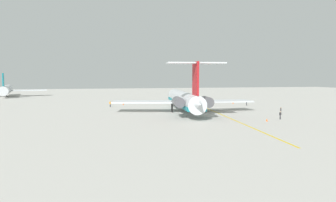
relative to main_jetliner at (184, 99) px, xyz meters
The scene contains 11 objects.
ground 13.67m from the main_jetliner, 62.91° to the right, with size 317.87×317.87×0.00m, color #B7B5AD.
main_jetliner is the anchor object (origin of this frame).
airliner_far_right 99.96m from the main_jetliner, 37.37° to the left, with size 34.42×34.24×10.31m.
ground_crew_near_nose 23.02m from the main_jetliner, 114.61° to the right, with size 0.26×0.37×1.65m.
ground_crew_near_tail 23.43m from the main_jetliner, 138.10° to the right, with size 0.27×0.43×1.71m.
ground_crew_portside 27.23m from the main_jetliner, 61.19° to the right, with size 0.29×0.46×1.83m.
ground_crew_starboard 24.66m from the main_jetliner, 44.82° to the left, with size 0.29×0.44×1.81m.
safety_cone_nose 26.82m from the main_jetliner, 29.23° to the left, with size 0.40×0.40×0.55m, color #EA590F.
safety_cone_wingtip 29.61m from the main_jetliner, 49.01° to the right, with size 0.40×0.40×0.55m, color #EA590F.
safety_cone_tail 22.49m from the main_jetliner, 149.02° to the right, with size 0.40×0.40×0.55m, color #EA590F.
taxiway_centreline 8.75m from the main_jetliner, 82.03° to the right, with size 84.95×0.36×0.01m, color gold.
Camera 1 is at (-79.84, 33.33, 8.75)m, focal length 33.15 mm.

